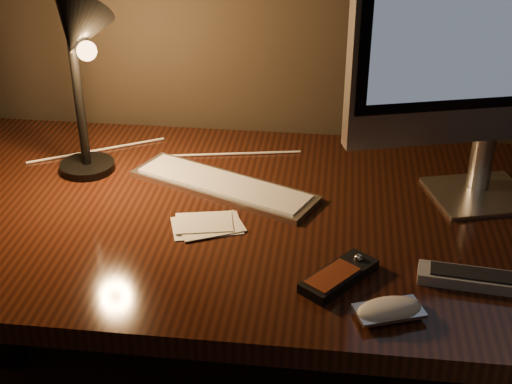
# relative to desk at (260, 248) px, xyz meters

# --- Properties ---
(desk) EXTENTS (1.60, 0.75, 0.75)m
(desk) POSITION_rel_desk_xyz_m (0.00, 0.00, 0.00)
(desk) COLOR black
(desk) RESTS_ON ground
(monitor) EXTENTS (0.55, 0.21, 0.60)m
(monitor) POSITION_rel_desk_xyz_m (0.43, 0.03, 0.48)
(monitor) COLOR silver
(monitor) RESTS_ON desk
(keyboard) EXTENTS (0.40, 0.26, 0.01)m
(keyboard) POSITION_rel_desk_xyz_m (-0.08, 0.01, 0.14)
(keyboard) COLOR silver
(keyboard) RESTS_ON desk
(mouse) EXTENTS (0.11, 0.09, 0.02)m
(mouse) POSITION_rel_desk_xyz_m (0.24, -0.36, 0.14)
(mouse) COLOR white
(mouse) RESTS_ON desk
(media_remote) EXTENTS (0.13, 0.15, 0.03)m
(media_remote) POSITION_rel_desk_xyz_m (0.16, -0.28, 0.14)
(media_remote) COLOR black
(media_remote) RESTS_ON desk
(tv_remote) EXTENTS (0.19, 0.07, 0.02)m
(tv_remote) POSITION_rel_desk_xyz_m (0.38, -0.26, 0.14)
(tv_remote) COLOR #9B9DA1
(tv_remote) RESTS_ON desk
(papers) EXTENTS (0.15, 0.12, 0.01)m
(papers) POSITION_rel_desk_xyz_m (-0.08, -0.14, 0.13)
(papers) COLOR white
(papers) RESTS_ON desk
(desk_lamp) EXTENTS (0.17, 0.20, 0.38)m
(desk_lamp) POSITION_rel_desk_xyz_m (-0.35, 0.02, 0.39)
(desk_lamp) COLOR black
(desk_lamp) RESTS_ON desk
(cable) EXTENTS (0.56, 0.20, 0.01)m
(cable) POSITION_rel_desk_xyz_m (-0.23, 0.15, 0.13)
(cable) COLOR white
(cable) RESTS_ON desk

